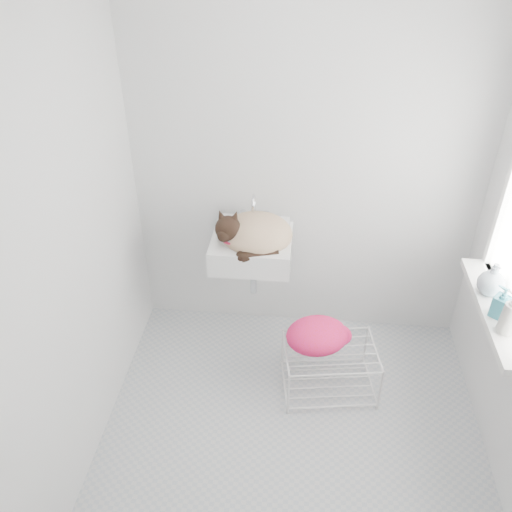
# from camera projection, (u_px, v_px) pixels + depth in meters

# --- Properties ---
(floor) EXTENTS (2.20, 2.00, 0.02)m
(floor) POSITION_uv_depth(u_px,v_px,m) (292.00, 429.00, 3.14)
(floor) COLOR #9CA3AB
(floor) RESTS_ON ground
(back_wall) EXTENTS (2.20, 0.02, 2.50)m
(back_wall) POSITION_uv_depth(u_px,v_px,m) (307.00, 162.00, 3.25)
(back_wall) COLOR silver
(back_wall) RESTS_ON ground
(left_wall) EXTENTS (0.02, 2.00, 2.50)m
(left_wall) POSITION_uv_depth(u_px,v_px,m) (70.00, 241.00, 2.52)
(left_wall) COLOR silver
(left_wall) RESTS_ON ground
(windowsill) EXTENTS (0.16, 0.88, 0.04)m
(windowsill) POSITION_uv_depth(u_px,v_px,m) (495.00, 311.00, 2.75)
(windowsill) COLOR white
(windowsill) RESTS_ON right_wall
(sink) EXTENTS (0.50, 0.43, 0.20)m
(sink) POSITION_uv_depth(u_px,v_px,m) (252.00, 238.00, 3.29)
(sink) COLOR white
(sink) RESTS_ON back_wall
(faucet) EXTENTS (0.18, 0.13, 0.18)m
(faucet) POSITION_uv_depth(u_px,v_px,m) (255.00, 204.00, 3.36)
(faucet) COLOR silver
(faucet) RESTS_ON sink
(cat) EXTENTS (0.46, 0.38, 0.29)m
(cat) POSITION_uv_depth(u_px,v_px,m) (253.00, 234.00, 3.25)
(cat) COLOR tan
(cat) RESTS_ON sink
(wire_rack) EXTENTS (0.60, 0.46, 0.33)m
(wire_rack) POSITION_uv_depth(u_px,v_px,m) (329.00, 370.00, 3.33)
(wire_rack) COLOR silver
(wire_rack) RESTS_ON floor
(towel) EXTENTS (0.45, 0.39, 0.16)m
(towel) POSITION_uv_depth(u_px,v_px,m) (316.00, 342.00, 3.24)
(towel) COLOR red
(towel) RESTS_ON wire_rack
(bottle_a) EXTENTS (0.11, 0.11, 0.20)m
(bottle_a) POSITION_uv_depth(u_px,v_px,m) (504.00, 332.00, 2.59)
(bottle_a) COLOR beige
(bottle_a) RESTS_ON windowsill
(bottle_b) EXTENTS (0.11, 0.11, 0.18)m
(bottle_b) POSITION_uv_depth(u_px,v_px,m) (498.00, 316.00, 2.69)
(bottle_b) COLOR teal
(bottle_b) RESTS_ON windowsill
(bottle_c) EXTENTS (0.18, 0.18, 0.19)m
(bottle_c) POSITION_uv_depth(u_px,v_px,m) (488.00, 293.00, 2.84)
(bottle_c) COLOR #A9B5C2
(bottle_c) RESTS_ON windowsill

